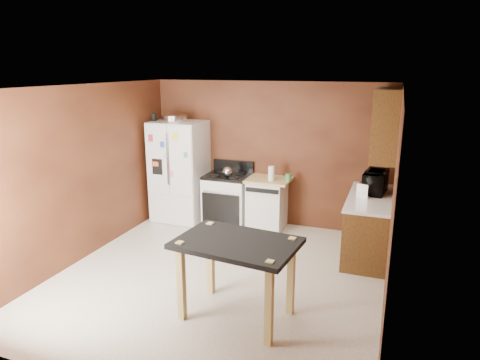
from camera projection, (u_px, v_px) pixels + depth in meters
The scene contains 18 objects.
floor at pixel (219, 276), 5.75m from camera, with size 4.50×4.50×0.00m, color white.
ceiling at pixel (216, 87), 5.11m from camera, with size 4.50×4.50×0.00m, color white.
wall_back at pixel (268, 154), 7.47m from camera, with size 4.20×4.20×0.00m, color brown.
wall_front at pixel (107, 260), 3.39m from camera, with size 4.20×4.20×0.00m, color brown.
wall_left at pixel (83, 173), 6.13m from camera, with size 4.50×4.50×0.00m, color brown.
wall_right at pixel (392, 205), 4.73m from camera, with size 4.50×4.50×0.00m, color brown.
roasting_pan at pixel (175, 118), 7.51m from camera, with size 0.45×0.45×0.11m, color silver.
pen_cup at pixel (154, 117), 7.54m from camera, with size 0.09×0.09×0.13m, color black.
kettle at pixel (228, 172), 7.32m from camera, with size 0.18×0.18×0.18m, color silver.
paper_towel at pixel (271, 173), 7.11m from camera, with size 0.10×0.10×0.24m, color white.
green_canister at pixel (288, 177), 7.15m from camera, with size 0.10×0.10×0.11m, color #389150.
toaster at pixel (366, 189), 6.24m from camera, with size 0.17×0.28×0.21m, color silver.
microwave at pixel (375, 183), 6.38m from camera, with size 0.55×0.37×0.30m, color black.
refrigerator at pixel (180, 171), 7.73m from camera, with size 0.90×0.80×1.80m.
gas_range at pixel (228, 199), 7.59m from camera, with size 0.76×0.68×1.10m.
dishwasher at pixel (267, 203), 7.38m from camera, with size 0.78×0.63×0.89m.
right_cabinets at pixel (373, 196), 6.25m from camera, with size 0.63×1.58×2.45m.
island at pixel (237, 253), 4.65m from camera, with size 1.38×0.99×0.93m.
Camera 1 is at (2.07, -4.80, 2.74)m, focal length 32.00 mm.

